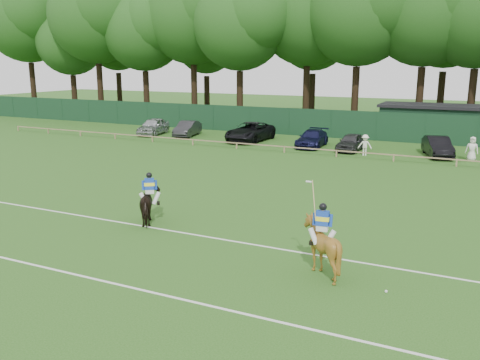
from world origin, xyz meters
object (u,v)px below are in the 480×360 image
Objects in this scene: sedan_grey at (187,129)px; estate_black at (438,147)px; sedan_navy at (312,139)px; polo_ball at (386,291)px; suv_black at (250,132)px; sedan_silver at (153,126)px; spectator_left at (365,145)px; spectator_right at (472,149)px; horse_chestnut at (321,247)px; utility_shed at (429,122)px; horse_dark at (150,204)px; hatch_grey at (351,142)px.

estate_black is at bearing -14.14° from sedan_grey.
polo_ball is (10.17, -24.46, -0.62)m from sedan_navy.
sedan_navy is (5.75, -0.60, -0.13)m from suv_black.
spectator_left is at bearing -18.02° from sedan_silver.
sedan_navy is 11.80m from spectator_right.
estate_black reaches higher than polo_ball.
polo_ball is (2.18, -0.53, -0.88)m from horse_chestnut.
horse_chestnut is 32.47m from utility_shed.
polo_ball is (10.25, -2.52, -0.77)m from horse_dark.
sedan_grey is at bearing 161.47° from spectator_left.
horse_chestnut is at bearing -110.66° from estate_black.
suv_black is at bearing 160.16° from estate_black.
sedan_grey is 23.97m from spectator_right.
hatch_grey is at bearing -117.37° from utility_shed.
polo_ball is 33.10m from utility_shed.
sedan_navy reaches higher than hatch_grey.
sedan_grey is 1.07× the size of hatch_grey.
horse_dark is at bearing 166.20° from polo_ball.
hatch_grey is at bearing 122.79° from spectator_left.
utility_shed is (-3.79, 9.56, 0.69)m from spectator_right.
sedan_grey is 21.64m from estate_black.
sedan_grey is at bearing -3.63° from sedan_silver.
sedan_silver is at bearing -178.85° from hatch_grey.
horse_chestnut is at bearing 130.66° from horse_dark.
utility_shed reaches higher than horse_dark.
hatch_grey is (9.04, -1.10, -0.13)m from suv_black.
utility_shed is at bearing 66.20° from hatch_grey.
sedan_silver reaches higher than sedan_navy.
sedan_grey is 46.38× the size of polo_ball.
horse_chestnut is 1.21× the size of spectator_left.
spectator_right is at bearing -154.98° from horse_dark.
spectator_right is at bearing -3.36° from suv_black.
horse_chestnut reaches higher than suv_black.
estate_black is 2.46m from spectator_right.
sedan_grey is 2.46× the size of spectator_right.
utility_shed is (3.30, 10.56, 0.77)m from spectator_left.
spectator_right is (11.84, 20.91, 0.03)m from horse_dark.
horse_chestnut is at bearing -57.24° from sedan_silver.
utility_shed is (8.04, 30.47, 0.72)m from horse_dark.
horse_chestnut is 0.40× the size of sedan_navy.
sedan_grey is 21.57m from utility_shed.
horse_chestnut is (8.07, -1.99, 0.10)m from horse_dark.
horse_dark is 25.72m from sedan_grey.
sedan_silver is 20.38m from spectator_left.
estate_black is (9.46, -0.12, 0.05)m from sedan_navy.
hatch_grey is (-4.70, 23.43, -0.26)m from horse_chestnut.
estate_black is at bearing 7.02° from hatch_grey.
horse_dark is at bearing -92.93° from sedan_navy.
spectator_left is 23.11m from polo_ball.
spectator_left is at bearing -26.21° from sedan_navy.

